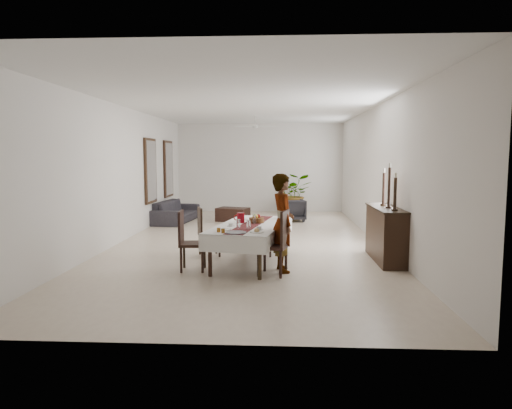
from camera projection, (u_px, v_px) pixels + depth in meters
name	position (u px, v px, depth m)	size (l,w,h in m)	color
floor	(249.00, 241.00, 10.84)	(6.00, 12.00, 0.00)	beige
ceiling	(248.00, 105.00, 10.51)	(6.00, 12.00, 0.02)	white
wall_back	(260.00, 168.00, 16.63)	(6.00, 0.02, 3.20)	silver
wall_front	(209.00, 196.00, 4.71)	(6.00, 0.02, 3.20)	silver
wall_left	(123.00, 174.00, 10.83)	(0.02, 12.00, 3.20)	silver
wall_right	(378.00, 174.00, 10.52)	(0.02, 12.00, 3.20)	silver
dining_table_top	(251.00, 226.00, 8.56)	(0.97, 2.33, 0.05)	black
table_leg_fl	(210.00, 257.00, 7.63)	(0.07, 0.07, 0.68)	black
table_leg_fr	(260.00, 259.00, 7.43)	(0.07, 0.07, 0.68)	black
table_leg_bl	(245.00, 235.00, 9.77)	(0.07, 0.07, 0.68)	black
table_leg_br	(284.00, 236.00, 9.57)	(0.07, 0.07, 0.68)	black
tablecloth_top	(251.00, 225.00, 8.56)	(1.15, 2.51, 0.01)	silver
tablecloth_drape_left	(222.00, 231.00, 8.71)	(0.01, 2.51, 0.29)	white
tablecloth_drape_right	(281.00, 233.00, 8.44)	(0.01, 2.51, 0.29)	white
tablecloth_drape_near	(232.00, 244.00, 7.37)	(1.15, 0.01, 0.29)	white
tablecloth_drape_far	(265.00, 223.00, 9.78)	(1.15, 0.01, 0.29)	white
table_runner	(251.00, 224.00, 8.56)	(0.34, 2.43, 0.00)	maroon
red_pitcher	(241.00, 218.00, 8.75)	(0.15, 0.15, 0.19)	maroon
pitcher_handle	(237.00, 218.00, 8.76)	(0.12, 0.12, 0.02)	#930A0A
wine_glass_near	(249.00, 225.00, 7.91)	(0.07, 0.07, 0.17)	white
wine_glass_mid	(238.00, 224.00, 8.06)	(0.07, 0.07, 0.17)	white
wine_glass_far	(254.00, 220.00, 8.58)	(0.07, 0.07, 0.17)	silver
teacup_right	(259.00, 228.00, 7.92)	(0.09, 0.09, 0.06)	silver
saucer_right	(259.00, 229.00, 7.92)	(0.15, 0.15, 0.01)	silver
teacup_left	(231.00, 225.00, 8.29)	(0.09, 0.09, 0.06)	silver
saucer_left	(231.00, 226.00, 8.30)	(0.15, 0.15, 0.01)	silver
plate_near_right	(257.00, 232.00, 7.64)	(0.23, 0.23, 0.01)	silver
bread_near_right	(257.00, 230.00, 7.63)	(0.09, 0.09, 0.09)	#DDB06B
plate_near_left	(224.00, 229.00, 7.92)	(0.23, 0.23, 0.01)	white
plate_far_left	(243.00, 220.00, 9.15)	(0.23, 0.23, 0.01)	silver
serving_tray	(236.00, 233.00, 7.57)	(0.35, 0.35, 0.02)	#44444A
jam_jar_a	(223.00, 231.00, 7.59)	(0.06, 0.06, 0.07)	brown
jam_jar_b	(219.00, 230.00, 7.67)	(0.06, 0.06, 0.07)	#8A5414
fruit_basket	(257.00, 220.00, 8.78)	(0.29, 0.29, 0.10)	brown
fruit_red	(258.00, 216.00, 8.78)	(0.09, 0.09, 0.09)	maroon
fruit_green	(255.00, 216.00, 8.81)	(0.08, 0.08, 0.08)	#5D8D2A
fruit_yellow	(256.00, 217.00, 8.72)	(0.08, 0.08, 0.08)	yellow
chair_right_near_seat	(272.00, 246.00, 7.73)	(0.47, 0.47, 0.05)	black
chair_right_near_leg_fl	(281.00, 265.00, 7.51)	(0.05, 0.05, 0.46)	black
chair_right_near_leg_fr	(286.00, 260.00, 7.88)	(0.05, 0.05, 0.46)	black
chair_right_near_leg_bl	(258.00, 263.00, 7.63)	(0.05, 0.05, 0.46)	black
chair_right_near_leg_br	(265.00, 258.00, 7.99)	(0.05, 0.05, 0.46)	black
chair_right_near_back	(285.00, 228.00, 7.63)	(0.47, 0.04, 0.60)	black
chair_right_far_seat	(276.00, 234.00, 9.30)	(0.42, 0.42, 0.05)	black
chair_right_far_leg_fl	(287.00, 246.00, 9.20)	(0.04, 0.04, 0.42)	black
chair_right_far_leg_fr	(281.00, 243.00, 9.53)	(0.04, 0.04, 0.42)	black
chair_right_far_leg_bl	(270.00, 247.00, 9.11)	(0.04, 0.04, 0.42)	black
chair_right_far_leg_br	(266.00, 244.00, 9.44)	(0.04, 0.04, 0.42)	black
chair_right_far_back	(285.00, 219.00, 9.32)	(0.42, 0.04, 0.54)	black
chair_left_near_seat	(193.00, 244.00, 8.03)	(0.45, 0.45, 0.05)	black
chair_left_near_leg_fl	(184.00, 256.00, 8.23)	(0.05, 0.05, 0.44)	black
chair_left_near_leg_fr	(181.00, 260.00, 7.87)	(0.05, 0.05, 0.44)	black
chair_left_near_leg_bl	(205.00, 256.00, 8.24)	(0.05, 0.05, 0.44)	black
chair_left_near_leg_br	(202.00, 260.00, 7.87)	(0.05, 0.05, 0.44)	black
chair_left_near_back	(181.00, 227.00, 7.99)	(0.45, 0.04, 0.57)	black
chair_left_far_seat	(209.00, 234.00, 9.23)	(0.42, 0.42, 0.05)	black
chair_left_far_leg_fl	(200.00, 244.00, 9.37)	(0.04, 0.04, 0.41)	black
chair_left_far_leg_fr	(203.00, 248.00, 9.04)	(0.04, 0.04, 0.41)	black
chair_left_far_leg_bl	(216.00, 244.00, 9.46)	(0.04, 0.04, 0.41)	black
chair_left_far_leg_br	(220.00, 247.00, 9.14)	(0.04, 0.04, 0.41)	black
chair_left_far_back	(200.00, 221.00, 9.15)	(0.42, 0.04, 0.53)	black
woman	(283.00, 223.00, 7.93)	(0.63, 0.41, 1.72)	#93959B
sideboard_body	(386.00, 235.00, 8.79)	(0.45, 1.68, 1.01)	black
sideboard_top	(386.00, 208.00, 8.74)	(0.49, 1.75, 0.03)	black
candlestick_near_base	(395.00, 210.00, 8.12)	(0.11, 0.11, 0.03)	black
candlestick_near_shaft	(395.00, 193.00, 8.09)	(0.06, 0.06, 0.56)	black
candlestick_near_candle	(396.00, 175.00, 8.06)	(0.04, 0.04, 0.09)	silver
candlestick_mid_base	(389.00, 207.00, 8.56)	(0.11, 0.11, 0.03)	black
candlestick_mid_shaft	(389.00, 187.00, 8.52)	(0.06, 0.06, 0.73)	black
candlestick_mid_candle	(390.00, 165.00, 8.48)	(0.04, 0.04, 0.09)	beige
candlestick_far_base	(383.00, 205.00, 9.01)	(0.11, 0.11, 0.03)	black
candlestick_far_shaft	(384.00, 188.00, 8.98)	(0.06, 0.06, 0.62)	black
candlestick_far_candle	(384.00, 170.00, 8.94)	(0.04, 0.04, 0.09)	beige
sofa	(176.00, 211.00, 14.07)	(2.23, 0.87, 0.65)	#2D2A2F
armchair	(292.00, 210.00, 14.22)	(0.73, 0.75, 0.68)	#242227
coffee_table	(233.00, 215.00, 14.20)	(0.94, 0.63, 0.42)	black
potted_plant	(294.00, 194.00, 16.03)	(1.27, 1.10, 1.41)	#2C5220
mirror_frame_near	(150.00, 171.00, 13.01)	(0.06, 1.05, 1.85)	black
mirror_glass_near	(152.00, 171.00, 13.01)	(0.01, 0.90, 1.70)	silver
mirror_frame_far	(168.00, 169.00, 15.10)	(0.06, 1.05, 1.85)	black
mirror_glass_far	(169.00, 169.00, 15.10)	(0.01, 0.90, 1.70)	silver
fan_rod	(255.00, 120.00, 13.50)	(0.04, 0.04, 0.20)	silver
fan_hub	(255.00, 126.00, 13.52)	(0.16, 0.16, 0.08)	silver
fan_blade_n	(256.00, 127.00, 13.86)	(0.10, 0.55, 0.01)	silver
fan_blade_s	(255.00, 126.00, 13.17)	(0.10, 0.55, 0.01)	silver
fan_blade_e	(267.00, 126.00, 13.50)	(0.55, 0.10, 0.01)	silver
fan_blade_w	(244.00, 126.00, 13.54)	(0.55, 0.10, 0.01)	white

